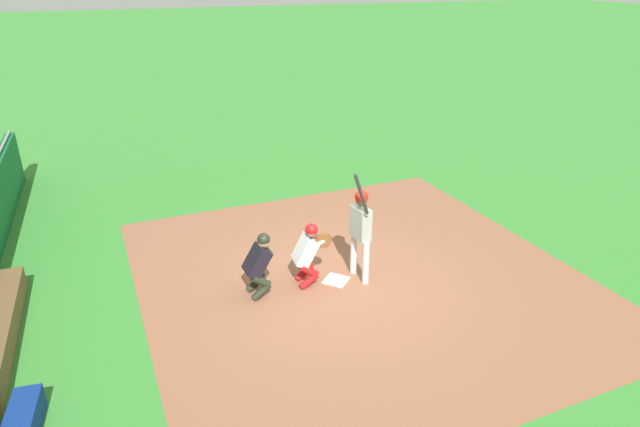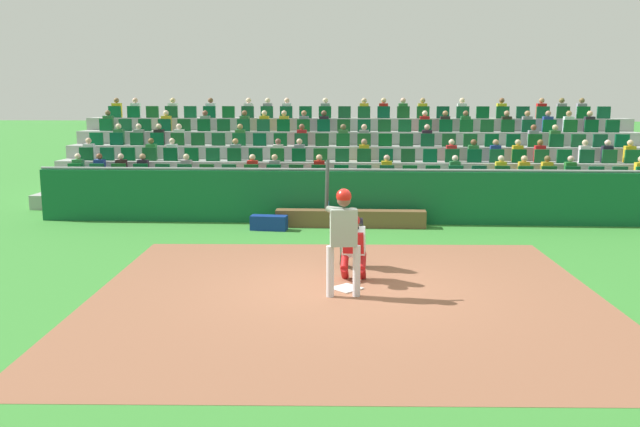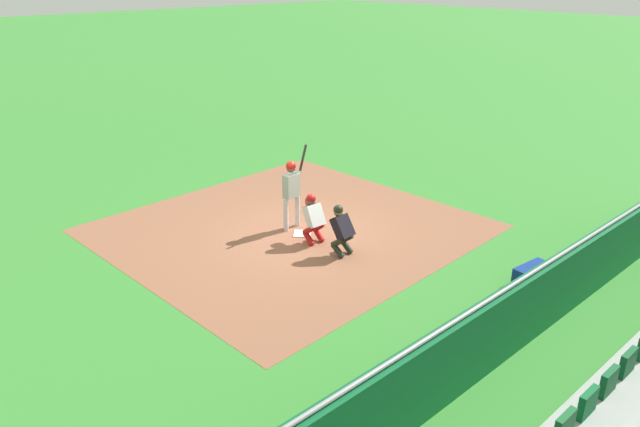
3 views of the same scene
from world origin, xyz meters
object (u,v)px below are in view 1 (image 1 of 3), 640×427
batter_at_plate (361,225)px  dugout_bench (0,337)px  catcher_crouching (308,251)px  home_plate_umpire (259,262)px  equipment_duffel_bag (24,420)px  home_plate_marker (336,280)px

batter_at_plate → dugout_bench: (-0.04, -6.26, -0.94)m
catcher_crouching → home_plate_umpire: bearing=-88.1°
catcher_crouching → home_plate_umpire: size_ratio=1.02×
home_plate_umpire → equipment_duffel_bag: home_plate_umpire is taller
batter_at_plate → catcher_crouching: 1.10m
home_plate_umpire → equipment_duffel_bag: bearing=-60.4°
dugout_bench → equipment_duffel_bag: (2.06, 0.53, -0.04)m
batter_at_plate → equipment_duffel_bag: bearing=-70.7°
home_plate_marker → home_plate_umpire: home_plate_umpire is taller
home_plate_marker → catcher_crouching: size_ratio=0.34×
home_plate_marker → equipment_duffel_bag: 5.66m
batter_at_plate → equipment_duffel_bag: batter_at_plate is taller
home_plate_marker → dugout_bench: (0.02, -5.79, 0.20)m
batter_at_plate → dugout_bench: size_ratio=0.59×
home_plate_marker → equipment_duffel_bag: size_ratio=0.48×
home_plate_marker → catcher_crouching: catcher_crouching is taller
batter_at_plate → dugout_bench: 6.33m
batter_at_plate → home_plate_umpire: (-0.13, -1.96, -0.48)m
home_plate_marker → home_plate_umpire: bearing=-92.6°
home_plate_umpire → dugout_bench: (0.08, -4.30, -0.46)m
home_plate_marker → equipment_duffel_bag: (2.07, -5.27, 0.17)m
home_plate_umpire → dugout_bench: home_plate_umpire is taller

